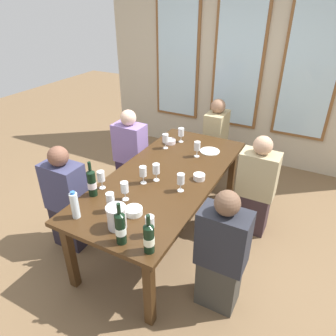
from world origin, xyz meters
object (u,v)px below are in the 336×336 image
wine_bottle_0 (149,238)px  wine_glass_9 (156,170)px  water_bottle (75,205)px  seated_person_1 (221,254)px  wine_glass_2 (181,180)px  wine_glass_7 (165,139)px  metal_pitcher (117,217)px  seated_person_2 (131,155)px  wine_glass_1 (181,132)px  wine_glass_3 (150,223)px  wine_glass_4 (125,188)px  wine_glass_8 (197,147)px  seated_person_4 (215,141)px  seated_person_0 (67,201)px  wine_glass_6 (143,172)px  tasting_bowl_1 (199,177)px  tasting_bowl_2 (134,211)px  white_plate_0 (210,151)px  wine_bottle_1 (92,183)px  wine_glass_5 (110,199)px  wine_bottle_2 (121,228)px  seated_person_3 (256,188)px  tasting_bowl_0 (170,141)px  dining_table (166,181)px  wine_glass_0 (101,177)px

wine_bottle_0 → wine_glass_9: size_ratio=1.79×
water_bottle → seated_person_1: 1.21m
wine_glass_2 → wine_glass_7: 0.89m
metal_pitcher → seated_person_2: size_ratio=0.17×
wine_bottle_0 → seated_person_1: bearing=46.2°
wine_glass_1 → wine_glass_3: (0.52, -1.59, -0.00)m
wine_glass_4 → wine_glass_8: 1.06m
wine_glass_8 → seated_person_4: size_ratio=0.16×
seated_person_0 → wine_glass_8: bearing=50.1°
metal_pitcher → wine_glass_2: size_ratio=1.09×
wine_bottle_0 → wine_glass_6: wine_bottle_0 is taller
tasting_bowl_1 → tasting_bowl_2: tasting_bowl_1 is taller
white_plate_0 → wine_bottle_1: (-0.60, -1.29, 0.12)m
metal_pitcher → tasting_bowl_1: 0.98m
wine_glass_5 → wine_glass_6: (0.00, 0.49, 0.00)m
wine_bottle_2 → wine_glass_8: (-0.06, 1.48, -0.02)m
wine_glass_1 → wine_glass_6: (0.09, -1.00, -0.00)m
wine_glass_2 → wine_glass_1: bearing=115.6°
wine_glass_7 → seated_person_3: size_ratio=0.16×
wine_glass_4 → seated_person_4: bearing=86.9°
wine_glass_2 → seated_person_2: (-1.04, 0.73, -0.33)m
wine_bottle_2 → tasting_bowl_0: bearing=105.9°
wine_glass_2 → seated_person_0: seated_person_0 is taller
wine_bottle_2 → wine_glass_5: wine_bottle_2 is taller
white_plate_0 → tasting_bowl_2: bearing=-95.7°
tasting_bowl_1 → wine_glass_9: size_ratio=0.65×
wine_glass_5 → wine_glass_4: bearing=88.0°
metal_pitcher → wine_glass_7: size_ratio=1.09×
wine_glass_8 → seated_person_4: seated_person_4 is taller
white_plate_0 → wine_bottle_2: size_ratio=0.65×
white_plate_0 → dining_table: bearing=-106.4°
wine_glass_9 → seated_person_3: (0.82, 0.65, -0.33)m
wine_glass_2 → wine_glass_4: same height
seated_person_0 → tasting_bowl_1: bearing=30.3°
metal_pitcher → wine_glass_6: size_ratio=1.09×
wine_bottle_0 → water_bottle: size_ratio=1.29×
metal_pitcher → wine_glass_8: bearing=87.2°
wine_glass_0 → wine_glass_7: (0.12, 1.00, -0.00)m
wine_bottle_2 → seated_person_0: (-0.96, 0.40, -0.35)m
wine_bottle_0 → wine_glass_1: (-0.59, 1.73, 0.00)m
wine_glass_8 → seated_person_1: 1.29m
seated_person_3 → seated_person_4: bearing=130.6°
wine_glass_7 → seated_person_1: size_ratio=0.16×
wine_bottle_1 → metal_pitcher: bearing=-29.8°
seated_person_0 → tasting_bowl_0: bearing=68.4°
wine_bottle_1 → wine_glass_8: size_ratio=1.89×
wine_bottle_1 → wine_glass_3: wine_bottle_1 is taller
dining_table → seated_person_4: bearing=90.0°
seated_person_4 → wine_glass_8: bearing=-83.0°
white_plate_0 → wine_glass_6: wine_glass_6 is taller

